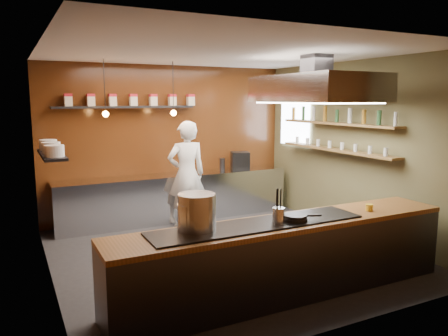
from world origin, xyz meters
TOP-DOWN VIEW (x-y plane):
  - floor at (0.00, 0.00)m, footprint 5.00×5.00m
  - back_wall at (0.00, 2.50)m, footprint 5.00×0.00m
  - left_wall at (-2.50, 0.00)m, footprint 0.00×5.00m
  - right_wall at (2.50, 0.00)m, footprint 0.00×5.00m
  - ceiling at (0.00, 0.00)m, footprint 5.00×5.00m
  - window_pane at (2.45, 1.70)m, footprint 0.00×1.00m
  - prep_counter at (0.00, 2.17)m, footprint 4.60×0.65m
  - pass_counter at (-0.00, -1.60)m, footprint 4.40×0.72m
  - tin_shelf at (-0.90, 2.36)m, footprint 2.60×0.26m
  - plate_shelf at (-2.34, 1.00)m, footprint 0.30×1.40m
  - bottle_shelf_upper at (2.34, 0.30)m, footprint 0.26×2.80m
  - bottle_shelf_lower at (2.34, 0.30)m, footprint 0.26×2.80m
  - extractor_hood at (1.30, -0.40)m, footprint 1.20×2.00m
  - pendant_left at (-1.40, 1.70)m, footprint 0.10×0.10m
  - pendant_right at (-0.20, 1.70)m, footprint 0.10×0.10m
  - storage_tins at (-0.75, 2.36)m, footprint 2.43×0.13m
  - plate_stacks at (-2.34, 1.00)m, footprint 0.26×1.16m
  - bottles at (2.34, 0.30)m, footprint 0.06×2.66m
  - wine_glasses at (2.34, 0.30)m, footprint 0.07×2.37m
  - stockpot_large at (-1.13, -1.51)m, footprint 0.47×0.47m
  - stockpot_small at (-1.18, -1.51)m, footprint 0.40×0.40m
  - utensil_crock at (-0.20, -1.69)m, footprint 0.16×0.16m
  - frying_pan at (0.05, -1.69)m, footprint 0.45×0.29m
  - butter_jar at (1.22, -1.67)m, footprint 0.12×0.12m
  - espresso_machine at (1.40, 2.14)m, footprint 0.46×0.45m
  - chef at (0.02, 1.67)m, footprint 0.74×0.51m

SIDE VIEW (x-z plane):
  - floor at x=0.00m, z-range 0.00..0.00m
  - prep_counter at x=0.00m, z-range 0.00..0.90m
  - pass_counter at x=0.00m, z-range 0.00..0.94m
  - butter_jar at x=1.22m, z-range 0.92..1.00m
  - frying_pan at x=0.05m, z-range 0.94..1.01m
  - chef at x=0.02m, z-range 0.00..1.96m
  - utensil_crock at x=-0.20m, z-range 0.94..1.12m
  - espresso_machine at x=1.40m, z-range 0.90..1.26m
  - stockpot_small at x=-1.18m, z-range 0.94..1.24m
  - stockpot_large at x=-1.13m, z-range 0.94..1.34m
  - bottle_shelf_lower at x=2.34m, z-range 1.43..1.47m
  - back_wall at x=0.00m, z-range -1.00..4.00m
  - left_wall at x=-2.50m, z-range -1.00..4.00m
  - right_wall at x=2.50m, z-range -1.00..4.00m
  - wine_glasses at x=2.34m, z-range 1.47..1.60m
  - plate_shelf at x=-2.34m, z-range 1.53..1.57m
  - plate_stacks at x=-2.34m, z-range 1.57..1.73m
  - window_pane at x=2.45m, z-range 1.40..2.40m
  - bottle_shelf_upper at x=2.34m, z-range 1.90..1.94m
  - bottles at x=2.34m, z-range 1.94..2.18m
  - pendant_left at x=-1.40m, z-range 1.68..2.63m
  - pendant_right at x=-0.20m, z-range 1.68..2.63m
  - tin_shelf at x=-0.90m, z-range 2.18..2.22m
  - storage_tins at x=-0.75m, z-range 2.22..2.44m
  - extractor_hood at x=1.30m, z-range 2.15..2.87m
  - ceiling at x=0.00m, z-range 3.00..3.00m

